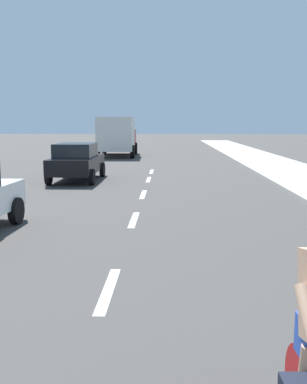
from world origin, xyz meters
name	(u,v)px	position (x,y,z in m)	size (l,w,h in m)	color
ground_plane	(146,186)	(0.00, 20.00, 0.00)	(160.00, 160.00, 0.00)	#423F3D
lane_stripe_2	(108,290)	(0.00, 9.25, 0.00)	(0.16, 1.80, 0.01)	white
lane_stripe_3	(134,220)	(0.00, 13.95, 0.00)	(0.16, 1.80, 0.01)	white
lane_stripe_4	(143,194)	(0.00, 17.92, 0.00)	(0.16, 1.80, 0.01)	white
lane_stripe_5	(149,179)	(0.00, 21.94, 0.00)	(0.16, 1.80, 0.01)	white
lane_stripe_6	(152,172)	(0.00, 25.07, 0.00)	(0.16, 1.80, 0.01)	white
parked_car_black	(77,161)	(-2.98, 21.47, 0.84)	(1.90, 4.07, 1.57)	black
delivery_truck	(117,135)	(-2.89, 35.31, 1.50)	(2.81, 6.30, 2.80)	maroon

